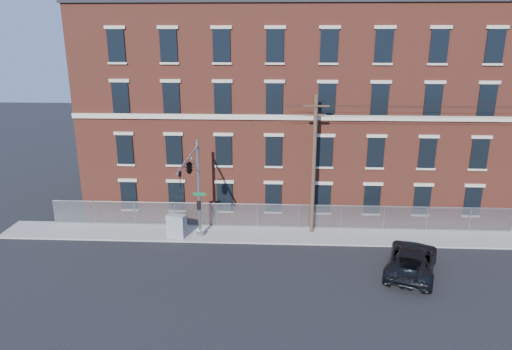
{
  "coord_description": "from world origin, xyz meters",
  "views": [
    {
      "loc": [
        -0.51,
        -25.95,
        14.03
      ],
      "look_at": [
        -1.99,
        4.0,
        4.87
      ],
      "focal_mm": 32.66,
      "sensor_mm": 36.0,
      "label": 1
    }
  ],
  "objects": [
    {
      "name": "utility_pole_near",
      "position": [
        2.0,
        5.6,
        5.34
      ],
      "size": [
        1.8,
        0.28,
        10.0
      ],
      "color": "#4E3727",
      "rests_on": "ground"
    },
    {
      "name": "chain_link_fence",
      "position": [
        12.0,
        6.3,
        1.06
      ],
      "size": [
        59.06,
        0.06,
        1.85
      ],
      "color": "#A5A8AD",
      "rests_on": "ground"
    },
    {
      "name": "sidewalk",
      "position": [
        12.0,
        5.0,
        0.06
      ],
      "size": [
        65.0,
        3.0,
        0.12
      ],
      "primitive_type": "cube",
      "color": "#98958F",
      "rests_on": "ground"
    },
    {
      "name": "ground",
      "position": [
        0.0,
        0.0,
        0.0
      ],
      "size": [
        140.0,
        140.0,
        0.0
      ],
      "primitive_type": "plane",
      "color": "black",
      "rests_on": "ground"
    },
    {
      "name": "pickup_truck",
      "position": [
        7.71,
        0.05,
        0.83
      ],
      "size": [
        4.62,
        6.53,
        1.65
      ],
      "primitive_type": "imported",
      "rotation": [
        0.0,
        0.0,
        2.79
      ],
      "color": "black",
      "rests_on": "ground"
    },
    {
      "name": "mill_building",
      "position": [
        12.0,
        13.93,
        8.15
      ],
      "size": [
        55.3,
        14.32,
        16.3
      ],
      "color": "brown",
      "rests_on": "ground"
    },
    {
      "name": "traffic_signal_mast",
      "position": [
        -6.0,
        2.18,
        5.39
      ],
      "size": [
        0.9,
        6.75,
        7.0
      ],
      "color": "#9EA0A5",
      "rests_on": "ground"
    },
    {
      "name": "utility_cabinet",
      "position": [
        -7.63,
        4.2,
        0.95
      ],
      "size": [
        1.46,
        0.99,
        1.66
      ],
      "primitive_type": "cube",
      "rotation": [
        0.0,
        0.0,
        -0.27
      ],
      "color": "gray",
      "rests_on": "sidewalk"
    }
  ]
}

